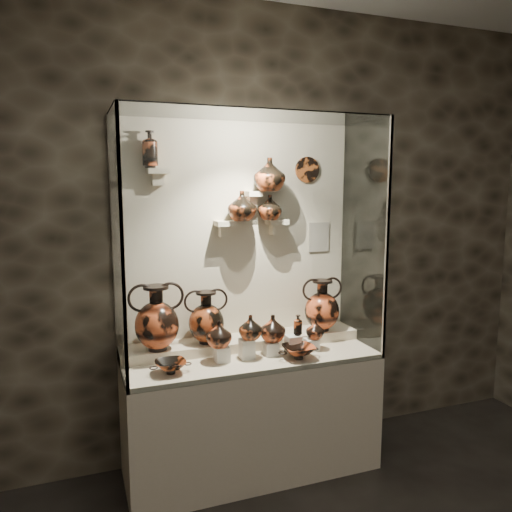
{
  "coord_description": "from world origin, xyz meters",
  "views": [
    {
      "loc": [
        -1.08,
        -0.85,
        1.98
      ],
      "look_at": [
        0.07,
        2.27,
        1.49
      ],
      "focal_mm": 35.0,
      "sensor_mm": 36.0,
      "label": 1
    }
  ],
  "objects_px": {
    "ovoid_vase_b": "(269,174)",
    "amphora_left": "(157,318)",
    "jug_c": "(273,328)",
    "ovoid_vase_a": "(242,206)",
    "amphora_mid": "(206,317)",
    "kylix_right": "(298,351)",
    "kylix_left": "(171,366)",
    "jug_b": "(250,327)",
    "lekythos_tall": "(150,147)",
    "lekythos_small": "(298,324)",
    "amphora_right": "(322,305)",
    "ovoid_vase_c": "(270,207)",
    "jug_e": "(315,329)",
    "jug_a": "(219,334)"
  },
  "relations": [
    {
      "from": "amphora_right",
      "to": "ovoid_vase_a",
      "type": "relative_size",
      "value": 1.86
    },
    {
      "from": "lekythos_small",
      "to": "ovoid_vase_c",
      "type": "relative_size",
      "value": 0.91
    },
    {
      "from": "lekythos_small",
      "to": "lekythos_tall",
      "type": "xyz_separation_m",
      "value": [
        -0.91,
        0.29,
        1.17
      ]
    },
    {
      "from": "jug_c",
      "to": "ovoid_vase_a",
      "type": "distance_m",
      "value": 0.85
    },
    {
      "from": "ovoid_vase_b",
      "to": "amphora_left",
      "type": "bearing_deg",
      "value": -156.77
    },
    {
      "from": "amphora_mid",
      "to": "jug_e",
      "type": "bearing_deg",
      "value": -24.19
    },
    {
      "from": "jug_b",
      "to": "lekythos_small",
      "type": "relative_size",
      "value": 1.02
    },
    {
      "from": "lekythos_small",
      "to": "lekythos_tall",
      "type": "distance_m",
      "value": 1.51
    },
    {
      "from": "kylix_right",
      "to": "lekythos_tall",
      "type": "bearing_deg",
      "value": 158.75
    },
    {
      "from": "amphora_right",
      "to": "jug_e",
      "type": "distance_m",
      "value": 0.27
    },
    {
      "from": "amphora_left",
      "to": "ovoid_vase_b",
      "type": "distance_m",
      "value": 1.22
    },
    {
      "from": "amphora_mid",
      "to": "ovoid_vase_a",
      "type": "relative_size",
      "value": 1.76
    },
    {
      "from": "amphora_right",
      "to": "jug_c",
      "type": "xyz_separation_m",
      "value": [
        -0.46,
        -0.17,
        -0.08
      ]
    },
    {
      "from": "amphora_left",
      "to": "ovoid_vase_a",
      "type": "xyz_separation_m",
      "value": [
        0.61,
        0.07,
        0.71
      ]
    },
    {
      "from": "jug_e",
      "to": "ovoid_vase_c",
      "type": "distance_m",
      "value": 0.9
    },
    {
      "from": "jug_c",
      "to": "kylix_left",
      "type": "bearing_deg",
      "value": -157.22
    },
    {
      "from": "jug_a",
      "to": "jug_c",
      "type": "bearing_deg",
      "value": 23.18
    },
    {
      "from": "amphora_right",
      "to": "lekythos_small",
      "type": "distance_m",
      "value": 0.35
    },
    {
      "from": "lekythos_small",
      "to": "jug_e",
      "type": "bearing_deg",
      "value": 6.62
    },
    {
      "from": "amphora_left",
      "to": "jug_a",
      "type": "relative_size",
      "value": 2.48
    },
    {
      "from": "amphora_right",
      "to": "jug_c",
      "type": "height_order",
      "value": "amphora_right"
    },
    {
      "from": "ovoid_vase_b",
      "to": "jug_a",
      "type": "bearing_deg",
      "value": -133.24
    },
    {
      "from": "ovoid_vase_b",
      "to": "jug_b",
      "type": "bearing_deg",
      "value": -114.47
    },
    {
      "from": "kylix_right",
      "to": "ovoid_vase_c",
      "type": "xyz_separation_m",
      "value": [
        -0.05,
        0.38,
        0.92
      ]
    },
    {
      "from": "amphora_left",
      "to": "ovoid_vase_b",
      "type": "height_order",
      "value": "ovoid_vase_b"
    },
    {
      "from": "ovoid_vase_a",
      "to": "ovoid_vase_b",
      "type": "height_order",
      "value": "ovoid_vase_b"
    },
    {
      "from": "ovoid_vase_a",
      "to": "jug_c",
      "type": "bearing_deg",
      "value": -36.4
    },
    {
      "from": "jug_b",
      "to": "kylix_left",
      "type": "xyz_separation_m",
      "value": [
        -0.54,
        -0.08,
        -0.16
      ]
    },
    {
      "from": "amphora_left",
      "to": "amphora_mid",
      "type": "height_order",
      "value": "amphora_left"
    },
    {
      "from": "jug_a",
      "to": "kylix_left",
      "type": "relative_size",
      "value": 0.72
    },
    {
      "from": "jug_a",
      "to": "kylix_right",
      "type": "relative_size",
      "value": 0.64
    },
    {
      "from": "amphora_left",
      "to": "ovoid_vase_a",
      "type": "height_order",
      "value": "ovoid_vase_a"
    },
    {
      "from": "jug_a",
      "to": "jug_b",
      "type": "xyz_separation_m",
      "value": [
        0.21,
        -0.01,
        0.02
      ]
    },
    {
      "from": "amphora_right",
      "to": "ovoid_vase_a",
      "type": "xyz_separation_m",
      "value": [
        -0.6,
        0.05,
        0.73
      ]
    },
    {
      "from": "jug_b",
      "to": "lekythos_tall",
      "type": "xyz_separation_m",
      "value": [
        -0.57,
        0.3,
        1.16
      ]
    },
    {
      "from": "ovoid_vase_b",
      "to": "jug_c",
      "type": "bearing_deg",
      "value": -86.53
    },
    {
      "from": "jug_b",
      "to": "kylix_left",
      "type": "height_order",
      "value": "jug_b"
    },
    {
      "from": "amphora_mid",
      "to": "jug_c",
      "type": "distance_m",
      "value": 0.45
    },
    {
      "from": "ovoid_vase_a",
      "to": "ovoid_vase_b",
      "type": "bearing_deg",
      "value": 19.14
    },
    {
      "from": "kylix_left",
      "to": "lekythos_tall",
      "type": "xyz_separation_m",
      "value": [
        -0.03,
        0.38,
        1.32
      ]
    },
    {
      "from": "ovoid_vase_a",
      "to": "jug_a",
      "type": "bearing_deg",
      "value": -112.33
    },
    {
      "from": "amphora_mid",
      "to": "jug_b",
      "type": "height_order",
      "value": "amphora_mid"
    },
    {
      "from": "jug_b",
      "to": "ovoid_vase_c",
      "type": "distance_m",
      "value": 0.84
    },
    {
      "from": "amphora_mid",
      "to": "kylix_right",
      "type": "height_order",
      "value": "amphora_mid"
    },
    {
      "from": "jug_b",
      "to": "kylix_left",
      "type": "distance_m",
      "value": 0.57
    },
    {
      "from": "ovoid_vase_b",
      "to": "ovoid_vase_c",
      "type": "relative_size",
      "value": 1.31
    },
    {
      "from": "kylix_left",
      "to": "ovoid_vase_b",
      "type": "height_order",
      "value": "ovoid_vase_b"
    },
    {
      "from": "amphora_mid",
      "to": "ovoid_vase_b",
      "type": "bearing_deg",
      "value": -4.3
    },
    {
      "from": "lekythos_small",
      "to": "kylix_left",
      "type": "relative_size",
      "value": 0.66
    },
    {
      "from": "amphora_left",
      "to": "ovoid_vase_a",
      "type": "bearing_deg",
      "value": 5.34
    }
  ]
}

